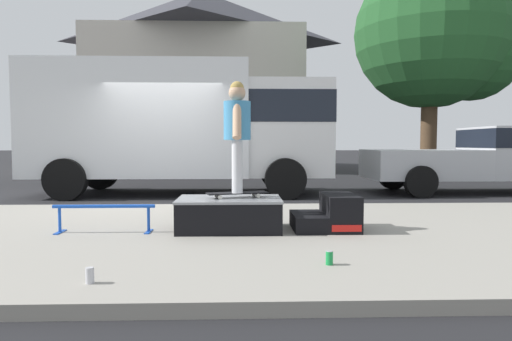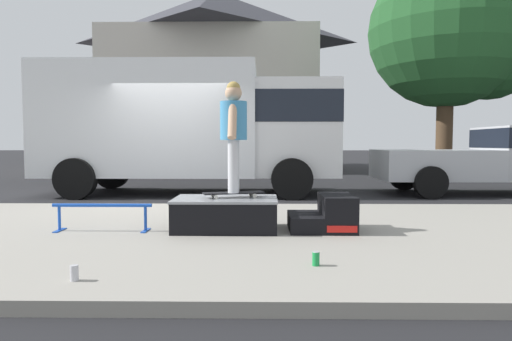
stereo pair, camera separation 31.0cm
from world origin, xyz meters
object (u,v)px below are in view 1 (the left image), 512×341
(kicker_ramp, at_px, (330,215))
(street_tree_main, at_px, (440,37))
(skate_box, at_px, (229,213))
(pickup_truck_silver, at_px, (491,156))
(skateboard, at_px, (237,193))
(skater_kid, at_px, (237,127))
(soda_can, at_px, (329,258))
(grind_rail, at_px, (104,212))
(box_truck, at_px, (184,123))
(soda_can_b, at_px, (90,275))

(kicker_ramp, relative_size, street_tree_main, 0.10)
(skate_box, relative_size, street_tree_main, 0.17)
(pickup_truck_silver, distance_m, street_tree_main, 6.60)
(skateboard, relative_size, pickup_truck_silver, 0.14)
(skater_kid, distance_m, soda_can, 2.26)
(skater_kid, relative_size, soda_can, 11.11)
(skater_kid, bearing_deg, grind_rail, -174.74)
(grind_rail, bearing_deg, box_truck, 86.57)
(box_truck, height_order, pickup_truck_silver, box_truck)
(kicker_ramp, distance_m, street_tree_main, 12.69)
(skateboard, xyz_separation_m, soda_can, (0.85, -1.70, -0.40))
(soda_can_b, relative_size, pickup_truck_silver, 0.02)
(soda_can, bearing_deg, pickup_truck_silver, 51.73)
(kicker_ramp, xyz_separation_m, skater_kid, (-1.18, 0.04, 1.11))
(skate_box, bearing_deg, street_tree_main, 54.82)
(box_truck, bearing_deg, kicker_ramp, -63.92)
(skate_box, height_order, skater_kid, skater_kid)
(kicker_ramp, relative_size, soda_can, 6.45)
(soda_can, xyz_separation_m, box_truck, (-2.17, 6.78, 1.52))
(kicker_ramp, xyz_separation_m, soda_can_b, (-2.32, -2.12, -0.12))
(street_tree_main, bearing_deg, pickup_truck_silver, -100.12)
(box_truck, bearing_deg, soda_can_b, -88.52)
(box_truck, bearing_deg, pickup_truck_silver, -0.08)
(skate_box, bearing_deg, soda_can_b, -115.95)
(skate_box, distance_m, skateboard, 0.27)
(soda_can, xyz_separation_m, street_tree_main, (6.25, 11.86, 4.80))
(box_truck, height_order, street_tree_main, street_tree_main)
(kicker_ramp, bearing_deg, box_truck, 116.08)
(skater_kid, relative_size, soda_can_b, 11.11)
(skateboard, xyz_separation_m, street_tree_main, (7.09, 10.17, 4.40))
(soda_can, bearing_deg, skater_kid, 116.48)
(skate_box, xyz_separation_m, pickup_truck_silver, (6.29, 5.11, 0.56))
(soda_can_b, xyz_separation_m, box_truck, (-0.19, 7.25, 1.52))
(skate_box, height_order, soda_can_b, skate_box)
(grind_rail, relative_size, skater_kid, 0.89)
(kicker_ramp, relative_size, soda_can_b, 6.45)
(skate_box, xyz_separation_m, kicker_ramp, (1.29, -0.00, -0.03))
(pickup_truck_silver, bearing_deg, kicker_ramp, -134.37)
(skater_kid, height_order, box_truck, box_truck)
(street_tree_main, bearing_deg, grind_rail, -130.24)
(kicker_ramp, height_order, soda_can_b, kicker_ramp)
(box_truck, bearing_deg, skate_box, -76.58)
(soda_can, bearing_deg, soda_can_b, -166.71)
(skater_kid, xyz_separation_m, soda_can, (0.85, -1.70, -1.23))
(skate_box, relative_size, soda_can_b, 10.33)
(skate_box, distance_m, kicker_ramp, 1.29)
(soda_can, bearing_deg, box_truck, 107.74)
(street_tree_main, bearing_deg, soda_can, -117.78)
(kicker_ramp, distance_m, grind_rail, 2.82)
(skate_box, bearing_deg, kicker_ramp, -0.02)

